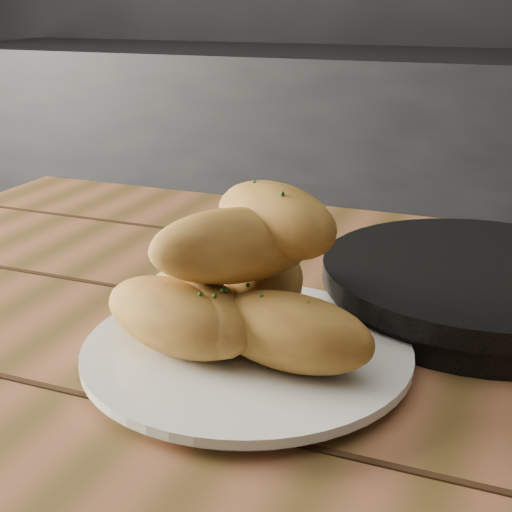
{
  "coord_description": "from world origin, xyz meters",
  "views": [
    {
      "loc": [
        0.41,
        -0.31,
        1.04
      ],
      "look_at": [
        0.2,
        0.2,
        0.84
      ],
      "focal_mm": 50.0,
      "sensor_mm": 36.0,
      "label": 1
    }
  ],
  "objects_px": {
    "plate": "(247,353)",
    "bread_rolls": "(238,286)",
    "skillet": "(481,285)",
    "table": "(401,492)"
  },
  "relations": [
    {
      "from": "bread_rolls",
      "to": "skillet",
      "type": "bearing_deg",
      "value": 47.66
    },
    {
      "from": "plate",
      "to": "bread_rolls",
      "type": "relative_size",
      "value": 1.13
    },
    {
      "from": "skillet",
      "to": "bread_rolls",
      "type": "bearing_deg",
      "value": -132.34
    },
    {
      "from": "plate",
      "to": "skillet",
      "type": "xyz_separation_m",
      "value": [
        0.17,
        0.2,
        0.01
      ]
    },
    {
      "from": "table",
      "to": "bread_rolls",
      "type": "bearing_deg",
      "value": -177.94
    },
    {
      "from": "table",
      "to": "bread_rolls",
      "type": "xyz_separation_m",
      "value": [
        -0.14,
        -0.01,
        0.16
      ]
    },
    {
      "from": "skillet",
      "to": "plate",
      "type": "bearing_deg",
      "value": -131.12
    },
    {
      "from": "table",
      "to": "plate",
      "type": "relative_size",
      "value": 5.2
    },
    {
      "from": "table",
      "to": "skillet",
      "type": "xyz_separation_m",
      "value": [
        0.03,
        0.19,
        0.12
      ]
    },
    {
      "from": "plate",
      "to": "bread_rolls",
      "type": "bearing_deg",
      "value": -177.03
    }
  ]
}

